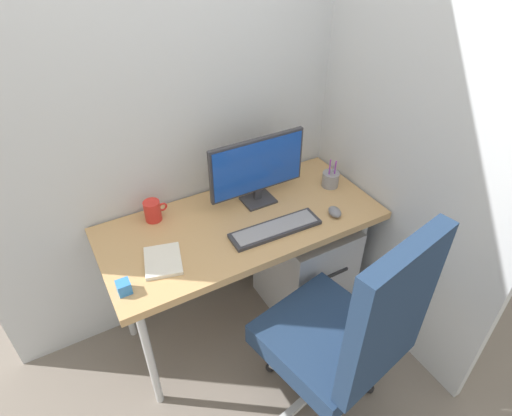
{
  "coord_description": "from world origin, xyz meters",
  "views": [
    {
      "loc": [
        -0.74,
        -1.46,
        2.07
      ],
      "look_at": [
        0.04,
        -0.06,
        0.86
      ],
      "focal_mm": 30.02,
      "sensor_mm": 36.0,
      "label": 1
    }
  ],
  "objects_px": {
    "keyboard": "(275,229)",
    "desk_clamp_accessory": "(124,287)",
    "monitor": "(257,168)",
    "notebook": "(163,261)",
    "coffee_mug": "(153,211)",
    "filing_cabinet": "(304,264)",
    "mouse": "(335,212)",
    "office_chair": "(347,335)",
    "pen_holder": "(330,179)"
  },
  "relations": [
    {
      "from": "keyboard",
      "to": "desk_clamp_accessory",
      "type": "distance_m",
      "value": 0.73
    },
    {
      "from": "monitor",
      "to": "notebook",
      "type": "bearing_deg",
      "value": -161.15
    },
    {
      "from": "monitor",
      "to": "coffee_mug",
      "type": "bearing_deg",
      "value": 168.23
    },
    {
      "from": "notebook",
      "to": "filing_cabinet",
      "type": "bearing_deg",
      "value": 18.95
    },
    {
      "from": "notebook",
      "to": "monitor",
      "type": "bearing_deg",
      "value": 33.98
    },
    {
      "from": "mouse",
      "to": "notebook",
      "type": "bearing_deg",
      "value": -176.41
    },
    {
      "from": "filing_cabinet",
      "to": "coffee_mug",
      "type": "height_order",
      "value": "coffee_mug"
    },
    {
      "from": "keyboard",
      "to": "monitor",
      "type": "bearing_deg",
      "value": 79.7
    },
    {
      "from": "filing_cabinet",
      "to": "monitor",
      "type": "relative_size",
      "value": 1.21
    },
    {
      "from": "filing_cabinet",
      "to": "keyboard",
      "type": "xyz_separation_m",
      "value": [
        -0.28,
        -0.11,
        0.46
      ]
    },
    {
      "from": "mouse",
      "to": "desk_clamp_accessory",
      "type": "height_order",
      "value": "desk_clamp_accessory"
    },
    {
      "from": "notebook",
      "to": "office_chair",
      "type": "bearing_deg",
      "value": -32.66
    },
    {
      "from": "keyboard",
      "to": "desk_clamp_accessory",
      "type": "bearing_deg",
      "value": -177.54
    },
    {
      "from": "keyboard",
      "to": "desk_clamp_accessory",
      "type": "xyz_separation_m",
      "value": [
        -0.73,
        -0.03,
        0.02
      ]
    },
    {
      "from": "coffee_mug",
      "to": "desk_clamp_accessory",
      "type": "relative_size",
      "value": 2.11
    },
    {
      "from": "office_chair",
      "to": "pen_holder",
      "type": "height_order",
      "value": "office_chair"
    },
    {
      "from": "coffee_mug",
      "to": "pen_holder",
      "type": "bearing_deg",
      "value": -11.3
    },
    {
      "from": "desk_clamp_accessory",
      "to": "monitor",
      "type": "bearing_deg",
      "value": 20.31
    },
    {
      "from": "keyboard",
      "to": "office_chair",
      "type": "bearing_deg",
      "value": -88.65
    },
    {
      "from": "monitor",
      "to": "coffee_mug",
      "type": "xyz_separation_m",
      "value": [
        -0.52,
        0.11,
        -0.14
      ]
    },
    {
      "from": "mouse",
      "to": "coffee_mug",
      "type": "height_order",
      "value": "coffee_mug"
    },
    {
      "from": "office_chair",
      "to": "notebook",
      "type": "relative_size",
      "value": 6.06
    },
    {
      "from": "filing_cabinet",
      "to": "coffee_mug",
      "type": "relative_size",
      "value": 5.35
    },
    {
      "from": "pen_holder",
      "to": "notebook",
      "type": "xyz_separation_m",
      "value": [
        -0.99,
        -0.12,
        -0.03
      ]
    },
    {
      "from": "office_chair",
      "to": "mouse",
      "type": "xyz_separation_m",
      "value": [
        0.3,
        0.51,
        0.18
      ]
    },
    {
      "from": "office_chair",
      "to": "pen_holder",
      "type": "relative_size",
      "value": 6.97
    },
    {
      "from": "filing_cabinet",
      "to": "notebook",
      "type": "xyz_separation_m",
      "value": [
        -0.82,
        -0.05,
        0.46
      ]
    },
    {
      "from": "monitor",
      "to": "pen_holder",
      "type": "xyz_separation_m",
      "value": [
        0.41,
        -0.08,
        -0.15
      ]
    },
    {
      "from": "filing_cabinet",
      "to": "pen_holder",
      "type": "height_order",
      "value": "pen_holder"
    },
    {
      "from": "mouse",
      "to": "notebook",
      "type": "distance_m",
      "value": 0.86
    },
    {
      "from": "office_chair",
      "to": "pen_holder",
      "type": "distance_m",
      "value": 0.88
    },
    {
      "from": "office_chair",
      "to": "monitor",
      "type": "height_order",
      "value": "office_chair"
    },
    {
      "from": "notebook",
      "to": "coffee_mug",
      "type": "distance_m",
      "value": 0.32
    },
    {
      "from": "filing_cabinet",
      "to": "mouse",
      "type": "distance_m",
      "value": 0.5
    },
    {
      "from": "office_chair",
      "to": "keyboard",
      "type": "bearing_deg",
      "value": 91.35
    },
    {
      "from": "mouse",
      "to": "pen_holder",
      "type": "distance_m",
      "value": 0.26
    },
    {
      "from": "office_chair",
      "to": "monitor",
      "type": "distance_m",
      "value": 0.88
    },
    {
      "from": "mouse",
      "to": "pen_holder",
      "type": "relative_size",
      "value": 0.49
    },
    {
      "from": "notebook",
      "to": "coffee_mug",
      "type": "xyz_separation_m",
      "value": [
        0.06,
        0.31,
        0.04
      ]
    },
    {
      "from": "keyboard",
      "to": "mouse",
      "type": "relative_size",
      "value": 5.42
    },
    {
      "from": "keyboard",
      "to": "desk_clamp_accessory",
      "type": "height_order",
      "value": "desk_clamp_accessory"
    },
    {
      "from": "pen_holder",
      "to": "desk_clamp_accessory",
      "type": "height_order",
      "value": "pen_holder"
    },
    {
      "from": "office_chair",
      "to": "mouse",
      "type": "bearing_deg",
      "value": 59.03
    },
    {
      "from": "filing_cabinet",
      "to": "keyboard",
      "type": "relative_size",
      "value": 1.37
    },
    {
      "from": "mouse",
      "to": "coffee_mug",
      "type": "bearing_deg",
      "value": 162.98
    },
    {
      "from": "filing_cabinet",
      "to": "desk_clamp_accessory",
      "type": "distance_m",
      "value": 1.12
    },
    {
      "from": "filing_cabinet",
      "to": "pen_holder",
      "type": "distance_m",
      "value": 0.53
    },
    {
      "from": "coffee_mug",
      "to": "mouse",
      "type": "bearing_deg",
      "value": -27.26
    },
    {
      "from": "keyboard",
      "to": "pen_holder",
      "type": "height_order",
      "value": "pen_holder"
    },
    {
      "from": "office_chair",
      "to": "notebook",
      "type": "bearing_deg",
      "value": 132.21
    }
  ]
}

